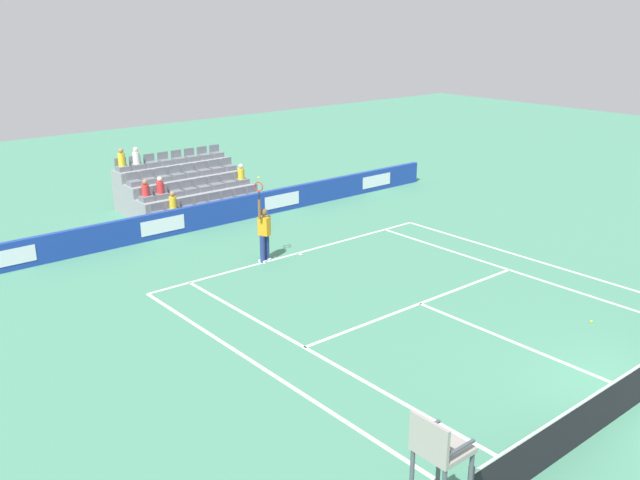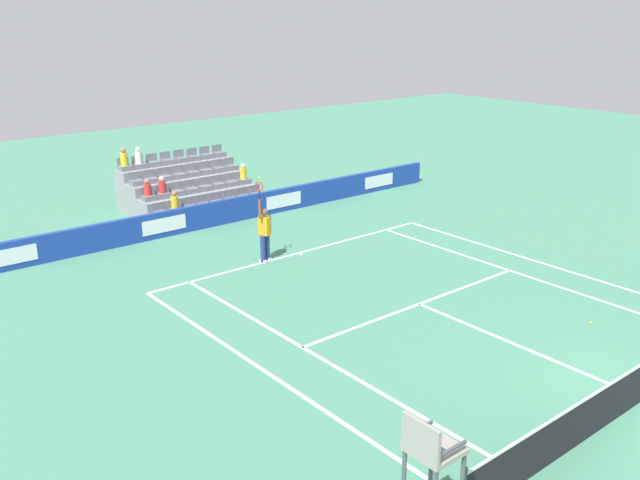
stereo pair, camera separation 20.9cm
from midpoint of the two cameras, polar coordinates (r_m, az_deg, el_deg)
name	(u,v)px [view 1 (the left image)]	position (r m, az deg, el deg)	size (l,w,h in m)	color
line_baseline	(298,253)	(23.33, -2.10, -1.08)	(10.97, 0.10, 0.01)	white
line_service	(420,303)	(19.58, 7.88, -5.17)	(8.23, 0.10, 0.01)	white
line_centre_service	(518,344)	(17.81, 15.55, -8.18)	(0.10, 6.40, 0.01)	white
line_singles_sideline_left	(316,354)	(16.70, -0.66, -9.32)	(0.10, 11.89, 0.01)	white
line_singles_sideline_right	(521,274)	(22.37, 15.89, -2.67)	(0.10, 11.89, 0.01)	white
line_doubles_sideline_left	(270,373)	(15.97, -4.53, -10.76)	(0.10, 11.89, 0.01)	white
line_doubles_sideline_right	(546,264)	(23.46, 17.80, -1.87)	(0.10, 11.89, 0.01)	white
line_centre_mark	(300,254)	(23.25, -1.94, -1.14)	(0.10, 0.20, 0.01)	white
sponsor_barrier	(225,212)	(26.70, -8.03, 2.31)	(21.21, 0.22, 0.93)	#193899
tennis_player	(264,232)	(22.32, -4.86, 0.63)	(0.54, 0.43, 2.85)	navy
umpire_chair	(439,464)	(10.68, 9.10, -17.64)	(0.70, 0.70, 2.34)	#474C54
stadium_stand	(185,192)	(29.10, -11.17, 3.91)	(4.96, 3.80, 2.59)	gray
loose_tennis_ball	(591,322)	(19.53, 21.04, -6.25)	(0.07, 0.07, 0.07)	#D1E533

